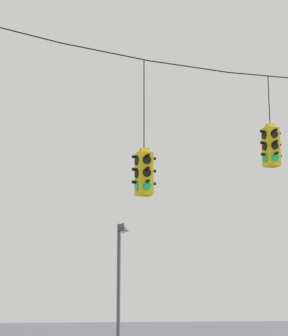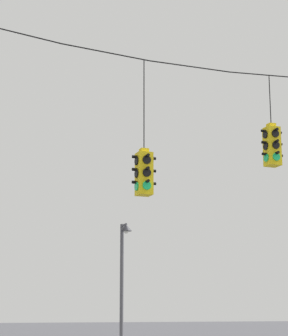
{
  "view_description": "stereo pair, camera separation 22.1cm",
  "coord_description": "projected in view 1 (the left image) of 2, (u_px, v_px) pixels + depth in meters",
  "views": [
    {
      "loc": [
        -6.59,
        -13.39,
        1.9
      ],
      "look_at": [
        -1.23,
        0.36,
        5.13
      ],
      "focal_mm": 70.0,
      "sensor_mm": 36.0,
      "label": 1
    },
    {
      "loc": [
        -6.38,
        -13.46,
        1.9
      ],
      "look_at": [
        -1.23,
        0.36,
        5.13
      ],
      "focal_mm": 70.0,
      "sensor_mm": 36.0,
      "label": 2
    }
  ],
  "objects": [
    {
      "name": "street_lamp",
      "position": [
        120.0,
        273.0,
        20.82
      ],
      "size": [
        0.37,
        0.64,
        4.67
      ],
      "color": "#515156",
      "rests_on": "ground_plane"
    },
    {
      "name": "traffic_light_near_left_pole",
      "position": [
        144.0,
        173.0,
        15.08
      ],
      "size": [
        0.58,
        0.58,
        3.3
      ],
      "color": "yellow"
    },
    {
      "name": "traffic_light_near_right_pole",
      "position": [
        271.0,
        146.0,
        16.5
      ],
      "size": [
        0.58,
        0.58,
        2.38
      ],
      "color": "yellow"
    },
    {
      "name": "span_wire",
      "position": [
        190.0,
        58.0,
        16.16
      ],
      "size": [
        15.19,
        0.03,
        0.73
      ],
      "color": "black"
    }
  ]
}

